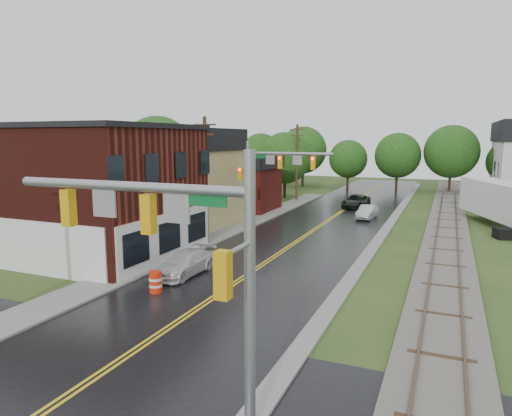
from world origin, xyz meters
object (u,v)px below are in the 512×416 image
Objects in this scene: tree_left_c at (228,163)px; sedan_silver at (367,212)px; brick_building at (77,189)px; pickup_white at (185,263)px; traffic_signal_far at (271,169)px; tree_left_e at (286,159)px; utility_pole_b at (205,175)px; semi_trailer at (505,201)px; suv_dark at (356,201)px; utility_pole_c at (297,161)px; construction_barrel at (156,282)px; tree_left_a at (70,166)px; traffic_signal_near at (174,236)px; tree_left_b at (158,155)px.

sedan_silver is at bearing -16.85° from tree_left_c.
pickup_white is at bearing -11.61° from brick_building.
traffic_signal_far reaches higher than sedan_silver.
utility_pole_b is at bearing -85.10° from tree_left_e.
suv_dark is at bearing 154.65° from semi_trailer.
traffic_signal_far is 1.46× the size of suv_dark.
traffic_signal_far is at bearing -156.59° from semi_trailer.
tree_left_c reaches higher than semi_trailer.
semi_trailer reaches higher than sedan_silver.
utility_pole_c is 23.15m from semi_trailer.
traffic_signal_far is at bearing -125.08° from sedan_silver.
utility_pole_b is 16.67m from sedan_silver.
pickup_white is 4.10× the size of construction_barrel.
semi_trailer is (23.08, -11.23, -2.56)m from tree_left_e.
brick_building is 29.56m from utility_pole_c.
suv_dark is 1.34× the size of sedan_silver.
tree_left_c reaches higher than traffic_signal_far.
tree_left_a is 8.06× the size of construction_barrel.
utility_pole_b is at bearing 50.93° from brick_building.
tree_left_b is at bearing 125.49° from traffic_signal_near.
traffic_signal_far is at bearing -18.81° from tree_left_b.
semi_trailer is (21.03, 12.66, -2.47)m from utility_pole_b.
tree_left_b is 2.59× the size of sedan_silver.
tree_left_c is at bearing 114.06° from pickup_white.
brick_building is 1.95× the size of traffic_signal_near.
traffic_signal_near is 1.66× the size of pickup_white.
tree_left_b is (-5.36, 16.90, 1.57)m from brick_building.
construction_barrel is at bearing -80.63° from tree_left_e.
pickup_white is at bearing -68.34° from tree_left_c.
brick_building is 10.11m from pickup_white.
tree_left_e is at bearing 57.26° from tree_left_b.
traffic_signal_far is 0.82× the size of utility_pole_c.
tree_left_c is at bearing -129.81° from tree_left_e.
traffic_signal_far is 0.76× the size of tree_left_b.
traffic_signal_near is at bearing -62.81° from utility_pole_b.
construction_barrel is at bearing -69.93° from tree_left_c.
utility_pole_b is 19.24m from tree_left_c.
suv_dark is at bearing -26.76° from tree_left_e.
tree_left_a is (-13.05, -0.10, 0.39)m from utility_pole_b.
utility_pole_b reaches higher than tree_left_c.
utility_pole_c is (-10.27, 42.00, -0.25)m from traffic_signal_near.
traffic_signal_far is at bearing -51.18° from tree_left_c.
sedan_silver is 0.85× the size of pickup_white.
sedan_silver is at bearing -68.58° from suv_dark.
suv_dark is 14.86m from semi_trailer.
tree_left_c is (4.00, 8.00, -1.21)m from tree_left_b.
traffic_signal_far is (9.01, 12.00, 0.82)m from brick_building.
tree_left_a reaches higher than tree_left_e.
semi_trailer is at bearing 31.05° from utility_pole_b.
tree_left_b is 24.37m from pickup_white.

